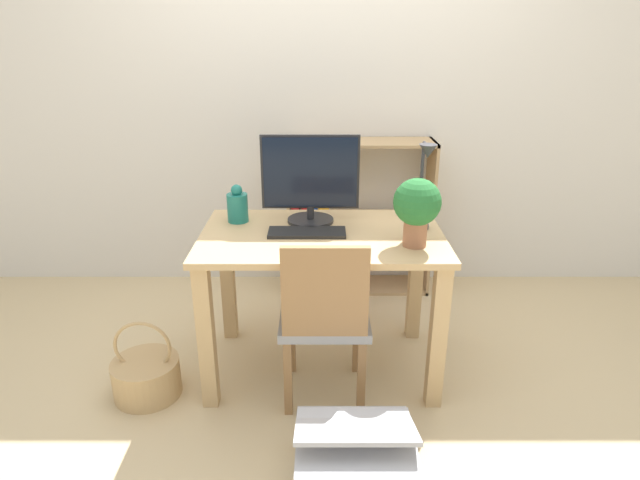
{
  "coord_description": "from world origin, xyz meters",
  "views": [
    {
      "loc": [
        -0.01,
        -2.34,
        1.62
      ],
      "look_at": [
        0.0,
        0.1,
        0.66
      ],
      "focal_mm": 30.0,
      "sensor_mm": 36.0,
      "label": 1
    }
  ],
  "objects_px": {
    "basket": "(145,376)",
    "storage_box": "(353,464)",
    "keyboard": "(305,232)",
    "desk_lamp": "(422,179)",
    "monitor": "(308,177)",
    "chair": "(323,316)",
    "bookshelf": "(329,223)",
    "vase": "(236,206)",
    "potted_plant": "(415,206)"
  },
  "relations": [
    {
      "from": "basket",
      "to": "storage_box",
      "type": "height_order",
      "value": "basket"
    },
    {
      "from": "keyboard",
      "to": "desk_lamp",
      "type": "xyz_separation_m",
      "value": [
        0.53,
        0.03,
        0.25
      ]
    },
    {
      "from": "monitor",
      "to": "chair",
      "type": "bearing_deg",
      "value": -81.11
    },
    {
      "from": "bookshelf",
      "to": "desk_lamp",
      "type": "bearing_deg",
      "value": -65.88
    },
    {
      "from": "vase",
      "to": "bookshelf",
      "type": "xyz_separation_m",
      "value": [
        0.47,
        0.75,
        -0.35
      ]
    },
    {
      "from": "desk_lamp",
      "to": "bookshelf",
      "type": "distance_m",
      "value": 1.12
    },
    {
      "from": "potted_plant",
      "to": "basket",
      "type": "distance_m",
      "value": 1.48
    },
    {
      "from": "monitor",
      "to": "desk_lamp",
      "type": "distance_m",
      "value": 0.54
    },
    {
      "from": "keyboard",
      "to": "vase",
      "type": "distance_m",
      "value": 0.4
    },
    {
      "from": "bookshelf",
      "to": "storage_box",
      "type": "relative_size",
      "value": 2.25
    },
    {
      "from": "vase",
      "to": "bookshelf",
      "type": "bearing_deg",
      "value": 57.62
    },
    {
      "from": "basket",
      "to": "bookshelf",
      "type": "bearing_deg",
      "value": 52.16
    },
    {
      "from": "vase",
      "to": "bookshelf",
      "type": "height_order",
      "value": "bookshelf"
    },
    {
      "from": "chair",
      "to": "bookshelf",
      "type": "xyz_separation_m",
      "value": [
        0.05,
        1.18,
        0.01
      ]
    },
    {
      "from": "desk_lamp",
      "to": "basket",
      "type": "height_order",
      "value": "desk_lamp"
    },
    {
      "from": "chair",
      "to": "vase",
      "type": "bearing_deg",
      "value": 135.84
    },
    {
      "from": "keyboard",
      "to": "potted_plant",
      "type": "xyz_separation_m",
      "value": [
        0.48,
        -0.14,
        0.17
      ]
    },
    {
      "from": "keyboard",
      "to": "desk_lamp",
      "type": "bearing_deg",
      "value": 2.7
    },
    {
      "from": "vase",
      "to": "chair",
      "type": "xyz_separation_m",
      "value": [
        0.43,
        -0.43,
        -0.37
      ]
    },
    {
      "from": "monitor",
      "to": "keyboard",
      "type": "relative_size",
      "value": 1.31
    },
    {
      "from": "potted_plant",
      "to": "chair",
      "type": "height_order",
      "value": "potted_plant"
    },
    {
      "from": "chair",
      "to": "storage_box",
      "type": "height_order",
      "value": "chair"
    },
    {
      "from": "monitor",
      "to": "desk_lamp",
      "type": "bearing_deg",
      "value": -16.25
    },
    {
      "from": "monitor",
      "to": "storage_box",
      "type": "height_order",
      "value": "monitor"
    },
    {
      "from": "vase",
      "to": "basket",
      "type": "height_order",
      "value": "vase"
    },
    {
      "from": "keyboard",
      "to": "potted_plant",
      "type": "height_order",
      "value": "potted_plant"
    },
    {
      "from": "potted_plant",
      "to": "chair",
      "type": "relative_size",
      "value": 0.37
    },
    {
      "from": "storage_box",
      "to": "keyboard",
      "type": "bearing_deg",
      "value": 103.36
    },
    {
      "from": "keyboard",
      "to": "bookshelf",
      "type": "height_order",
      "value": "bookshelf"
    },
    {
      "from": "bookshelf",
      "to": "basket",
      "type": "height_order",
      "value": "bookshelf"
    },
    {
      "from": "potted_plant",
      "to": "bookshelf",
      "type": "height_order",
      "value": "potted_plant"
    },
    {
      "from": "monitor",
      "to": "chair",
      "type": "relative_size",
      "value": 0.57
    },
    {
      "from": "monitor",
      "to": "chair",
      "type": "distance_m",
      "value": 0.67
    },
    {
      "from": "keyboard",
      "to": "bookshelf",
      "type": "relative_size",
      "value": 0.36
    },
    {
      "from": "monitor",
      "to": "keyboard",
      "type": "height_order",
      "value": "monitor"
    },
    {
      "from": "chair",
      "to": "desk_lamp",
      "type": "bearing_deg",
      "value": 33.23
    },
    {
      "from": "keyboard",
      "to": "storage_box",
      "type": "distance_m",
      "value": 1.02
    },
    {
      "from": "monitor",
      "to": "chair",
      "type": "xyz_separation_m",
      "value": [
        0.07,
        -0.43,
        -0.51
      ]
    },
    {
      "from": "keyboard",
      "to": "potted_plant",
      "type": "bearing_deg",
      "value": -16.34
    },
    {
      "from": "monitor",
      "to": "chair",
      "type": "height_order",
      "value": "monitor"
    },
    {
      "from": "chair",
      "to": "bookshelf",
      "type": "relative_size",
      "value": 0.83
    },
    {
      "from": "potted_plant",
      "to": "bookshelf",
      "type": "distance_m",
      "value": 1.21
    },
    {
      "from": "chair",
      "to": "basket",
      "type": "distance_m",
      "value": 0.91
    },
    {
      "from": "vase",
      "to": "potted_plant",
      "type": "relative_size",
      "value": 0.62
    },
    {
      "from": "chair",
      "to": "bookshelf",
      "type": "distance_m",
      "value": 1.18
    },
    {
      "from": "keyboard",
      "to": "monitor",
      "type": "bearing_deg",
      "value": 85.53
    },
    {
      "from": "vase",
      "to": "desk_lamp",
      "type": "distance_m",
      "value": 0.91
    },
    {
      "from": "basket",
      "to": "storage_box",
      "type": "relative_size",
      "value": 0.89
    },
    {
      "from": "desk_lamp",
      "to": "basket",
      "type": "xyz_separation_m",
      "value": [
        -1.29,
        -0.24,
        -0.89
      ]
    },
    {
      "from": "desk_lamp",
      "to": "bookshelf",
      "type": "relative_size",
      "value": 0.43
    }
  ]
}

